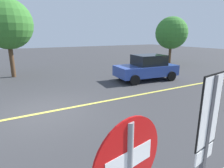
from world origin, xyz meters
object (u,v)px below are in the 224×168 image
object	(u,v)px
tree_centre_verge	(171,33)
speed_limit_sign	(207,130)
tree_left_verge	(7,24)
car_blue_behind_van	(147,68)

from	to	relation	value
tree_centre_verge	speed_limit_sign	bearing A→B (deg)	-134.55
speed_limit_sign	tree_centre_verge	world-z (taller)	tree_centre_verge
speed_limit_sign	tree_centre_verge	distance (m)	18.37
tree_left_verge	tree_centre_verge	size ratio (longest dim) A/B	1.13
car_blue_behind_van	speed_limit_sign	bearing A→B (deg)	-125.36
speed_limit_sign	tree_centre_verge	xyz separation A→B (m)	(12.85, 13.06, 1.37)
speed_limit_sign	tree_left_verge	xyz separation A→B (m)	(-1.77, 13.90, 1.90)
tree_left_verge	tree_centre_verge	distance (m)	14.65
speed_limit_sign	tree_left_verge	world-z (taller)	tree_left_verge
speed_limit_sign	car_blue_behind_van	bearing A→B (deg)	54.64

